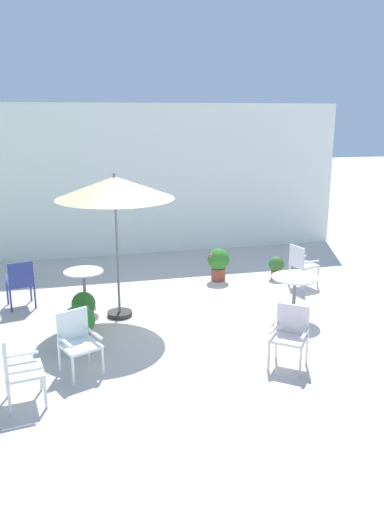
# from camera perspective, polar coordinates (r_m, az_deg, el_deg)

# --- Properties ---
(ground_plane) EXTENTS (60.00, 60.00, 0.00)m
(ground_plane) POSITION_cam_1_polar(r_m,az_deg,el_deg) (9.09, 0.35, -6.97)
(ground_plane) COLOR beige
(villa_facade) EXTENTS (9.89, 0.30, 3.71)m
(villa_facade) POSITION_cam_1_polar(r_m,az_deg,el_deg) (13.10, -4.74, 8.37)
(villa_facade) COLOR white
(villa_facade) RESTS_ON ground
(patio_umbrella_0) EXTENTS (1.99, 1.99, 2.53)m
(patio_umbrella_0) POSITION_cam_1_polar(r_m,az_deg,el_deg) (8.73, -8.53, 7.31)
(patio_umbrella_0) COLOR #2D2D2D
(patio_umbrella_0) RESTS_ON ground
(cafe_table_0) EXTENTS (0.81, 0.81, 0.76)m
(cafe_table_0) POSITION_cam_1_polar(r_m,az_deg,el_deg) (9.11, 11.26, -3.63)
(cafe_table_0) COLOR silver
(cafe_table_0) RESTS_ON ground
(cafe_table_1) EXTENTS (0.71, 0.71, 0.73)m
(cafe_table_1) POSITION_cam_1_polar(r_m,az_deg,el_deg) (9.56, -11.83, -2.90)
(cafe_table_1) COLOR silver
(cafe_table_1) RESTS_ON ground
(patio_chair_0) EXTENTS (0.56, 0.56, 0.91)m
(patio_chair_0) POSITION_cam_1_polar(r_m,az_deg,el_deg) (9.93, -18.43, -2.62)
(patio_chair_0) COLOR #344191
(patio_chair_0) RESTS_ON ground
(patio_chair_1) EXTENTS (0.62, 0.63, 0.87)m
(patio_chair_1) POSITION_cam_1_polar(r_m,az_deg,el_deg) (7.33, -12.56, -8.90)
(patio_chair_1) COLOR white
(patio_chair_1) RESTS_ON ground
(patio_chair_2) EXTENTS (0.64, 0.63, 0.88)m
(patio_chair_2) POSITION_cam_1_polar(r_m,az_deg,el_deg) (7.47, 10.82, -8.23)
(patio_chair_2) COLOR white
(patio_chair_2) RESTS_ON ground
(patio_chair_3) EXTENTS (0.55, 0.55, 0.88)m
(patio_chair_3) POSITION_cam_1_polar(r_m,az_deg,el_deg) (10.82, 11.98, -0.72)
(patio_chair_3) COLOR silver
(patio_chair_3) RESTS_ON ground
(patio_chair_4) EXTENTS (0.52, 0.56, 0.94)m
(patio_chair_4) POSITION_cam_1_polar(r_m,az_deg,el_deg) (6.74, -18.90, -11.34)
(patio_chair_4) COLOR white
(patio_chair_4) RESTS_ON ground
(potted_plant_0) EXTENTS (0.49, 0.49, 0.70)m
(potted_plant_0) POSITION_cam_1_polar(r_m,az_deg,el_deg) (8.04, -12.36, -7.41)
(potted_plant_0) COLOR #C0603F
(potted_plant_0) RESTS_ON ground
(potted_plant_1) EXTENTS (0.47, 0.47, 0.71)m
(potted_plant_1) POSITION_cam_1_polar(r_m,az_deg,el_deg) (11.01, 2.94, -0.65)
(potted_plant_1) COLOR #964533
(potted_plant_1) RESTS_ON ground
(potted_plant_2) EXTENTS (0.33, 0.33, 0.49)m
(potted_plant_2) POSITION_cam_1_polar(r_m,az_deg,el_deg) (11.31, 9.30, -1.14)
(potted_plant_2) COLOR #B0492E
(potted_plant_2) RESTS_ON ground
(potted_plant_3) EXTENTS (0.40, 0.42, 0.59)m
(potted_plant_3) POSITION_cam_1_polar(r_m,az_deg,el_deg) (8.90, -11.88, -5.63)
(potted_plant_3) COLOR #994F33
(potted_plant_3) RESTS_ON ground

